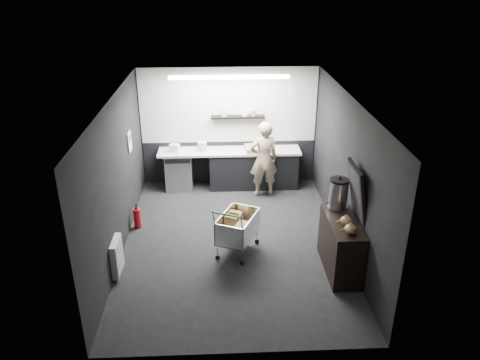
{
  "coord_description": "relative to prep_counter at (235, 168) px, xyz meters",
  "views": [
    {
      "loc": [
        -0.23,
        -7.43,
        4.67
      ],
      "look_at": [
        0.14,
        0.4,
        1.08
      ],
      "focal_mm": 35.0,
      "sensor_mm": 36.0,
      "label": 1
    }
  ],
  "objects": [
    {
      "name": "ceiling_strip",
      "position": [
        -0.14,
        -0.57,
        2.21
      ],
      "size": [
        2.4,
        0.2,
        0.04
      ],
      "primitive_type": "cube",
      "color": "white",
      "rests_on": "ceiling"
    },
    {
      "name": "poster_red_band",
      "position": [
        -2.11,
        -1.12,
        1.16
      ],
      "size": [
        0.02,
        0.22,
        0.1
      ],
      "primitive_type": "cube",
      "color": "red",
      "rests_on": "poster"
    },
    {
      "name": "radiator",
      "position": [
        -2.08,
        -3.32,
        -0.11
      ],
      "size": [
        0.1,
        0.5,
        0.6
      ],
      "primitive_type": "cube",
      "color": "silver",
      "rests_on": "wall_left"
    },
    {
      "name": "wall_left",
      "position": [
        -2.14,
        -2.42,
        0.89
      ],
      "size": [
        0.0,
        5.5,
        5.5
      ],
      "primitive_type": "plane",
      "rotation": [
        1.57,
        0.0,
        1.57
      ],
      "color": "black",
      "rests_on": "floor"
    },
    {
      "name": "pink_tub",
      "position": [
        -0.75,
        0.0,
        0.55
      ],
      "size": [
        0.21,
        0.21,
        0.21
      ],
      "primitive_type": "cylinder",
      "color": "beige",
      "rests_on": "prep_counter"
    },
    {
      "name": "fire_extinguisher",
      "position": [
        -1.99,
        -1.79,
        -0.23
      ],
      "size": [
        0.14,
        0.14,
        0.47
      ],
      "color": "red",
      "rests_on": "floor"
    },
    {
      "name": "poster",
      "position": [
        -2.12,
        -1.12,
        1.09
      ],
      "size": [
        0.02,
        0.3,
        0.4
      ],
      "primitive_type": "cube",
      "color": "white",
      "rests_on": "wall_left"
    },
    {
      "name": "ceiling",
      "position": [
        -0.14,
        -2.42,
        2.24
      ],
      "size": [
        5.5,
        5.5,
        0.0
      ],
      "primitive_type": "plane",
      "rotation": [
        3.14,
        0.0,
        0.0
      ],
      "color": "white",
      "rests_on": "wall_back"
    },
    {
      "name": "sideboard",
      "position": [
        1.62,
        -3.33,
        0.14
      ],
      "size": [
        0.54,
        1.26,
        1.88
      ],
      "color": "black",
      "rests_on": "floor"
    },
    {
      "name": "wall_clock",
      "position": [
        1.26,
        0.3,
        1.69
      ],
      "size": [
        0.2,
        0.03,
        0.2
      ],
      "primitive_type": "cylinder",
      "rotation": [
        1.57,
        0.0,
        0.0
      ],
      "color": "silver",
      "rests_on": "wall_back"
    },
    {
      "name": "dado_panel",
      "position": [
        -0.14,
        0.31,
        0.04
      ],
      "size": [
        3.95,
        0.02,
        1.0
      ],
      "primitive_type": "cube",
      "color": "black",
      "rests_on": "wall_back"
    },
    {
      "name": "kitchen_wall_panel",
      "position": [
        -0.14,
        0.31,
        1.39
      ],
      "size": [
        3.95,
        0.02,
        1.7
      ],
      "primitive_type": "cube",
      "color": "beige",
      "rests_on": "wall_back"
    },
    {
      "name": "cardboard_box",
      "position": [
        0.5,
        -0.05,
        0.5
      ],
      "size": [
        0.59,
        0.47,
        0.11
      ],
      "primitive_type": "cube",
      "rotation": [
        0.0,
        0.0,
        0.09
      ],
      "color": "#A07F55",
      "rests_on": "prep_counter"
    },
    {
      "name": "prep_counter",
      "position": [
        0.0,
        0.0,
        0.0
      ],
      "size": [
        3.2,
        0.61,
        0.9
      ],
      "color": "black",
      "rests_on": "floor"
    },
    {
      "name": "wall_right",
      "position": [
        1.86,
        -2.42,
        0.89
      ],
      "size": [
        0.0,
        5.5,
        5.5
      ],
      "primitive_type": "plane",
      "rotation": [
        1.57,
        0.0,
        -1.57
      ],
      "color": "black",
      "rests_on": "floor"
    },
    {
      "name": "floating_shelf",
      "position": [
        0.06,
        0.2,
        1.16
      ],
      "size": [
        1.2,
        0.22,
        0.04
      ],
      "primitive_type": "cube",
      "color": "black",
      "rests_on": "wall_back"
    },
    {
      "name": "white_container",
      "position": [
        -1.36,
        -0.05,
        0.53
      ],
      "size": [
        0.24,
        0.2,
        0.18
      ],
      "primitive_type": "cube",
      "rotation": [
        0.0,
        0.0,
        -0.25
      ],
      "color": "silver",
      "rests_on": "prep_counter"
    },
    {
      "name": "wall_back",
      "position": [
        -0.14,
        0.33,
        0.89
      ],
      "size": [
        5.5,
        0.0,
        5.5
      ],
      "primitive_type": "plane",
      "rotation": [
        1.57,
        0.0,
        0.0
      ],
      "color": "black",
      "rests_on": "floor"
    },
    {
      "name": "wall_front",
      "position": [
        -0.14,
        -5.17,
        0.89
      ],
      "size": [
        5.5,
        0.0,
        5.5
      ],
      "primitive_type": "plane",
      "rotation": [
        -1.57,
        0.0,
        0.0
      ],
      "color": "black",
      "rests_on": "floor"
    },
    {
      "name": "person",
      "position": [
        0.6,
        -0.45,
        0.39
      ],
      "size": [
        0.67,
        0.49,
        1.7
      ],
      "primitive_type": "imported",
      "rotation": [
        0.0,
        0.0,
        3.28
      ],
      "color": "beige",
      "rests_on": "floor"
    },
    {
      "name": "shopping_cart",
      "position": [
        -0.07,
        -2.73,
        0.02
      ],
      "size": [
        0.88,
        1.12,
        1.0
      ],
      "color": "silver",
      "rests_on": "floor"
    },
    {
      "name": "floor",
      "position": [
        -0.14,
        -2.42,
        -0.46
      ],
      "size": [
        5.5,
        5.5,
        0.0
      ],
      "primitive_type": "plane",
      "color": "black",
      "rests_on": "ground"
    }
  ]
}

